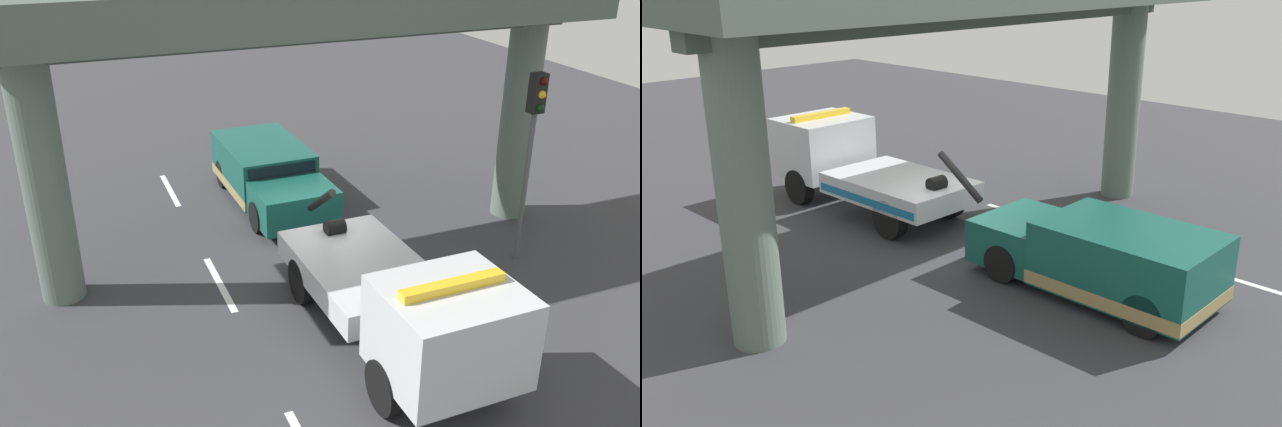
# 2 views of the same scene
# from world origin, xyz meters

# --- Properties ---
(ground_plane) EXTENTS (60.00, 40.00, 0.10)m
(ground_plane) POSITION_xyz_m (0.00, 0.00, -0.05)
(ground_plane) COLOR #38383D
(lane_stripe_west) EXTENTS (2.60, 0.16, 0.01)m
(lane_stripe_west) POSITION_xyz_m (-6.00, -2.60, 0.00)
(lane_stripe_west) COLOR silver
(lane_stripe_west) RESTS_ON ground
(lane_stripe_mid) EXTENTS (2.60, 0.16, 0.01)m
(lane_stripe_mid) POSITION_xyz_m (0.00, -2.60, 0.00)
(lane_stripe_mid) COLOR silver
(lane_stripe_mid) RESTS_ON ground
(tow_truck_white) EXTENTS (7.27, 2.48, 2.46)m
(tow_truck_white) POSITION_xyz_m (4.06, 0.01, 1.20)
(tow_truck_white) COLOR silver
(tow_truck_white) RESTS_ON ground
(towed_van_green) EXTENTS (5.22, 2.27, 1.58)m
(towed_van_green) POSITION_xyz_m (-4.18, -0.00, 0.78)
(towed_van_green) COLOR #145147
(towed_van_green) RESTS_ON ground
(overpass_structure) EXTENTS (3.60, 13.91, 6.55)m
(overpass_structure) POSITION_xyz_m (-0.81, 0.00, 5.51)
(overpass_structure) COLOR #596B60
(overpass_structure) RESTS_ON ground
(traffic_light_near) EXTENTS (0.39, 0.32, 4.61)m
(traffic_light_near) POSITION_xyz_m (1.52, 4.53, 3.35)
(traffic_light_near) COLOR #515456
(traffic_light_near) RESTS_ON ground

